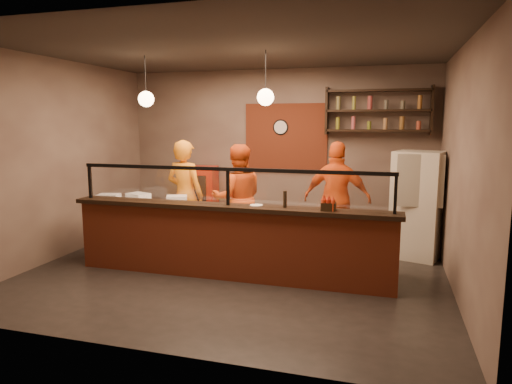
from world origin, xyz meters
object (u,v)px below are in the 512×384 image
(cook_mid, at_px, (238,198))
(condiment_caddy, at_px, (328,206))
(red_cooler, at_px, (202,200))
(fridge, at_px, (417,205))
(pizza_dough, at_px, (252,211))
(cook_right, at_px, (337,199))
(pepper_mill, at_px, (285,199))
(wall_clock, at_px, (281,127))
(cook_left, at_px, (185,195))

(cook_mid, bearing_deg, condiment_caddy, 117.74)
(red_cooler, bearing_deg, fridge, -15.04)
(fridge, height_order, pizza_dough, fridge)
(red_cooler, bearing_deg, condiment_caddy, -47.53)
(cook_right, height_order, red_cooler, cook_right)
(red_cooler, relative_size, pepper_mill, 5.85)
(wall_clock, relative_size, cook_right, 0.16)
(wall_clock, bearing_deg, pepper_mill, -75.58)
(wall_clock, distance_m, pizza_dough, 2.62)
(red_cooler, bearing_deg, cook_right, -23.08)
(cook_mid, relative_size, cook_right, 0.97)
(cook_left, bearing_deg, red_cooler, -70.47)
(wall_clock, distance_m, condiment_caddy, 3.21)
(pizza_dough, xyz_separation_m, condiment_caddy, (1.18, -0.44, 0.21))
(cook_left, xyz_separation_m, cook_mid, (0.91, 0.14, -0.03))
(cook_right, xyz_separation_m, fridge, (1.27, 0.22, -0.07))
(cook_right, height_order, fridge, cook_right)
(condiment_caddy, bearing_deg, pizza_dough, 159.51)
(cook_left, bearing_deg, condiment_caddy, 164.72)
(cook_right, relative_size, condiment_caddy, 9.81)
(cook_left, distance_m, condiment_caddy, 2.88)
(red_cooler, relative_size, condiment_caddy, 6.89)
(cook_mid, xyz_separation_m, condiment_caddy, (1.70, -1.36, 0.20))
(fridge, xyz_separation_m, condiment_caddy, (-1.21, -1.85, 0.24))
(cook_mid, bearing_deg, red_cooler, -67.96)
(cook_right, height_order, pepper_mill, cook_right)
(wall_clock, relative_size, cook_mid, 0.16)
(cook_mid, distance_m, pizza_dough, 1.06)
(cook_left, bearing_deg, cook_right, -160.98)
(fridge, bearing_deg, cook_right, -153.47)
(red_cooler, height_order, condiment_caddy, red_cooler)
(cook_right, distance_m, condiment_caddy, 1.64)
(wall_clock, bearing_deg, cook_right, -42.66)
(condiment_caddy, bearing_deg, cook_left, 154.97)
(pepper_mill, bearing_deg, cook_mid, 130.21)
(pepper_mill, bearing_deg, cook_left, 149.86)
(cook_left, height_order, condiment_caddy, cook_left)
(pizza_dough, bearing_deg, wall_clock, 92.71)
(cook_mid, height_order, cook_right, cook_right)
(fridge, distance_m, pepper_mill, 2.57)
(wall_clock, distance_m, red_cooler, 2.12)
(pizza_dough, relative_size, condiment_caddy, 2.37)
(pizza_dough, bearing_deg, red_cooler, 129.17)
(fridge, distance_m, pizza_dough, 2.77)
(cook_right, relative_size, pizza_dough, 4.14)
(fridge, xyz_separation_m, pizza_dough, (-2.39, -1.41, 0.04))
(cook_mid, distance_m, cook_right, 1.66)
(fridge, height_order, red_cooler, fridge)
(pepper_mill, bearing_deg, condiment_caddy, -4.56)
(pizza_dough, bearing_deg, cook_right, 46.85)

